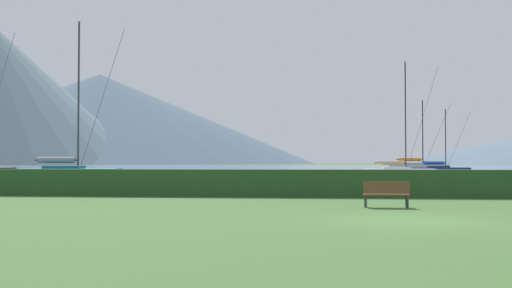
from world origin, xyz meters
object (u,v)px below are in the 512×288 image
at_px(sailboat_slip_1, 442,171).
at_px(sailboat_slip_2, 401,173).
at_px(sailboat_slip_0, 419,168).
at_px(park_bench_near_path, 386,193).
at_px(sailboat_slip_3, 71,174).

relative_size(sailboat_slip_1, sailboat_slip_2, 0.71).
distance_m(sailboat_slip_0, sailboat_slip_2, 27.71).
height_order(sailboat_slip_0, sailboat_slip_1, sailboat_slip_0).
xyz_separation_m(sailboat_slip_2, park_bench_near_path, (-5.19, -33.75, -0.08)).
bearing_deg(sailboat_slip_3, sailboat_slip_2, 23.66).
relative_size(sailboat_slip_0, park_bench_near_path, 6.11).
bearing_deg(sailboat_slip_1, sailboat_slip_2, -120.31).
relative_size(sailboat_slip_3, park_bench_near_path, 7.37).
bearing_deg(park_bench_near_path, sailboat_slip_2, 83.32).
distance_m(sailboat_slip_2, sailboat_slip_3, 28.62).
xyz_separation_m(sailboat_slip_0, sailboat_slip_1, (0.51, -12.47, -0.17)).
height_order(sailboat_slip_0, sailboat_slip_3, sailboat_slip_3).
height_order(sailboat_slip_1, park_bench_near_path, sailboat_slip_1).
distance_m(sailboat_slip_3, park_bench_near_path, 28.97).
xyz_separation_m(sailboat_slip_1, sailboat_slip_3, (-32.07, -27.62, 0.13)).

